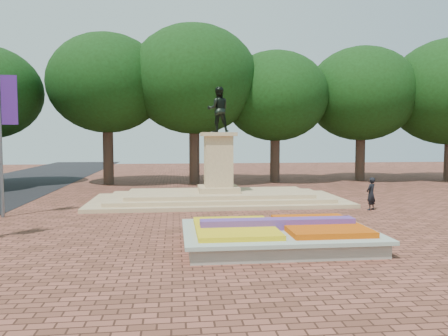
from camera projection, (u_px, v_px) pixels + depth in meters
name	position (u px, v px, depth m)	size (l,w,h in m)	color
ground	(239.00, 233.00, 16.50)	(90.00, 90.00, 0.00)	brown
flower_bed	(278.00, 234.00, 14.61)	(6.30, 4.30, 0.91)	gray
monument	(218.00, 187.00, 24.37)	(14.00, 6.00, 6.40)	tan
tree_row_back	(235.00, 98.00, 34.14)	(44.80, 8.80, 10.43)	#3B2920
pedestrian	(371.00, 194.00, 21.72)	(0.60, 0.39, 1.64)	black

